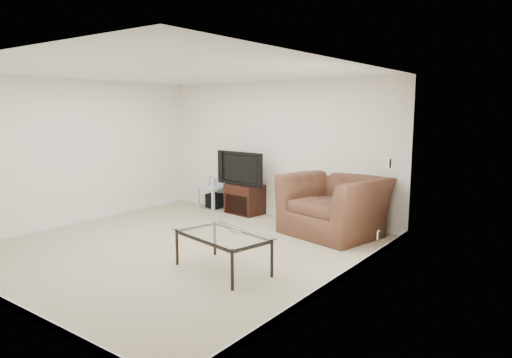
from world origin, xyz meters
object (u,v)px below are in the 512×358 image
Objects in this scene: television at (244,168)px; recliner at (334,195)px; tv_stand at (245,199)px; coffee_table at (223,252)px; subwoofer at (215,200)px; side_table at (213,197)px.

television is 0.70× the size of recliner.
tv_stand is 3.16m from coffee_table.
tv_stand reaches higher than coffee_table.
subwoofer is 2.89m from recliner.
coffee_table is (-0.33, -2.34, -0.40)m from recliner.
tv_stand is at bearing -1.25° from subwoofer.
television reaches higher than tv_stand.
television is 3.67× the size of subwoofer.
recliner is at bearing -6.35° from side_table.
side_table is at bearing -172.88° from tv_stand.
side_table is 2.90m from recliner.
recliner reaches higher than television.
tv_stand is at bearing 0.00° from side_table.
recliner is (2.04, -0.32, 0.35)m from tv_stand.
coffee_table is at bearing -50.02° from tv_stand.
side_table is at bearing -149.54° from subwoofer.
coffee_table is (2.50, -2.67, 0.08)m from subwoofer.
side_table is 1.67× the size of subwoofer.
television is 1.05m from side_table.
coffee_table is (1.72, -2.66, -0.05)m from tv_stand.
tv_stand is 0.67× the size of television.
television is at bearing -90.00° from tv_stand.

